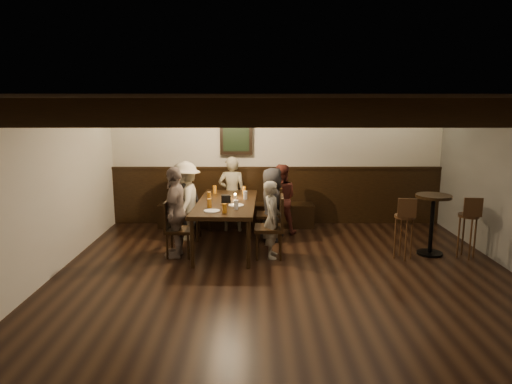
{
  "coord_description": "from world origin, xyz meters",
  "views": [
    {
      "loc": [
        -0.43,
        -5.45,
        2.36
      ],
      "look_at": [
        -0.42,
        1.3,
        1.05
      ],
      "focal_mm": 32.0,
      "sensor_mm": 36.0,
      "label": 1
    }
  ],
  "objects_px": {
    "chair_left_near": "(189,225)",
    "person_bench_centre": "(232,194)",
    "person_bench_right": "(280,199)",
    "person_left_far": "(176,212)",
    "person_right_near": "(272,204)",
    "bar_stool_right": "(467,235)",
    "chair_right_far": "(270,239)",
    "chair_right_near": "(270,224)",
    "person_left_near": "(186,201)",
    "dining_table": "(227,205)",
    "high_top_table": "(432,216)",
    "bar_stool_left": "(404,236)",
    "chair_left_far": "(178,239)",
    "person_bench_left": "(183,198)",
    "person_right_far": "(272,220)"
  },
  "relations": [
    {
      "from": "chair_right_near",
      "to": "person_bench_right",
      "type": "distance_m",
      "value": 0.6
    },
    {
      "from": "chair_right_far",
      "to": "person_right_far",
      "type": "bearing_deg",
      "value": -90.0
    },
    {
      "from": "chair_left_far",
      "to": "chair_right_far",
      "type": "height_order",
      "value": "chair_right_far"
    },
    {
      "from": "chair_left_far",
      "to": "person_bench_right",
      "type": "distance_m",
      "value": 2.14
    },
    {
      "from": "chair_right_near",
      "to": "person_bench_centre",
      "type": "distance_m",
      "value": 1.02
    },
    {
      "from": "person_left_near",
      "to": "bar_stool_left",
      "type": "relative_size",
      "value": 1.41
    },
    {
      "from": "chair_right_far",
      "to": "person_bench_left",
      "type": "height_order",
      "value": "person_bench_left"
    },
    {
      "from": "chair_right_near",
      "to": "person_right_near",
      "type": "bearing_deg",
      "value": -90.0
    },
    {
      "from": "bar_stool_right",
      "to": "chair_right_far",
      "type": "bearing_deg",
      "value": -174.97
    },
    {
      "from": "dining_table",
      "to": "chair_right_far",
      "type": "xyz_separation_m",
      "value": [
        0.7,
        -0.47,
        -0.42
      ]
    },
    {
      "from": "chair_right_near",
      "to": "person_bench_right",
      "type": "xyz_separation_m",
      "value": [
        0.2,
        0.44,
        0.35
      ]
    },
    {
      "from": "bar_stool_right",
      "to": "person_bench_left",
      "type": "bearing_deg",
      "value": 168.39
    },
    {
      "from": "chair_right_far",
      "to": "person_bench_right",
      "type": "distance_m",
      "value": 1.41
    },
    {
      "from": "person_bench_right",
      "to": "person_left_far",
      "type": "height_order",
      "value": "person_left_far"
    },
    {
      "from": "person_left_far",
      "to": "bar_stool_left",
      "type": "distance_m",
      "value": 3.54
    },
    {
      "from": "person_bench_left",
      "to": "person_right_far",
      "type": "height_order",
      "value": "person_bench_left"
    },
    {
      "from": "chair_right_far",
      "to": "person_bench_centre",
      "type": "bearing_deg",
      "value": 25.66
    },
    {
      "from": "person_right_near",
      "to": "bar_stool_right",
      "type": "xyz_separation_m",
      "value": [
        2.99,
        -0.94,
        -0.28
      ]
    },
    {
      "from": "person_bench_centre",
      "to": "person_left_far",
      "type": "height_order",
      "value": "person_left_far"
    },
    {
      "from": "dining_table",
      "to": "chair_right_far",
      "type": "distance_m",
      "value": 0.95
    },
    {
      "from": "person_bench_right",
      "to": "person_right_near",
      "type": "relative_size",
      "value": 1.0
    },
    {
      "from": "person_bench_left",
      "to": "bar_stool_right",
      "type": "height_order",
      "value": "person_bench_left"
    },
    {
      "from": "person_bench_right",
      "to": "bar_stool_right",
      "type": "bearing_deg",
      "value": 155.95
    },
    {
      "from": "person_left_far",
      "to": "person_right_far",
      "type": "distance_m",
      "value": 1.5
    },
    {
      "from": "person_bench_right",
      "to": "person_left_far",
      "type": "distance_m",
      "value": 2.13
    },
    {
      "from": "person_bench_right",
      "to": "chair_left_far",
      "type": "bearing_deg",
      "value": 39.83
    },
    {
      "from": "chair_left_near",
      "to": "bar_stool_left",
      "type": "relative_size",
      "value": 0.87
    },
    {
      "from": "bar_stool_left",
      "to": "high_top_table",
      "type": "bearing_deg",
      "value": 30.54
    },
    {
      "from": "chair_left_far",
      "to": "person_left_near",
      "type": "distance_m",
      "value": 0.99
    },
    {
      "from": "chair_left_near",
      "to": "person_bench_centre",
      "type": "distance_m",
      "value": 1.04
    },
    {
      "from": "chair_left_near",
      "to": "high_top_table",
      "type": "relative_size",
      "value": 0.88
    },
    {
      "from": "person_left_far",
      "to": "high_top_table",
      "type": "xyz_separation_m",
      "value": [
        4.02,
        0.07,
        -0.08
      ]
    },
    {
      "from": "dining_table",
      "to": "person_left_far",
      "type": "relative_size",
      "value": 1.49
    },
    {
      "from": "chair_left_near",
      "to": "person_left_near",
      "type": "xyz_separation_m",
      "value": [
        -0.03,
        0.0,
        0.43
      ]
    },
    {
      "from": "dining_table",
      "to": "high_top_table",
      "type": "relative_size",
      "value": 2.19
    },
    {
      "from": "person_bench_centre",
      "to": "high_top_table",
      "type": "distance_m",
      "value": 3.51
    },
    {
      "from": "chair_right_near",
      "to": "person_bench_left",
      "type": "height_order",
      "value": "person_bench_left"
    },
    {
      "from": "person_bench_left",
      "to": "person_bench_centre",
      "type": "xyz_separation_m",
      "value": [
        0.9,
        0.12,
        0.05
      ]
    },
    {
      "from": "person_bench_left",
      "to": "bar_stool_right",
      "type": "relative_size",
      "value": 1.33
    },
    {
      "from": "chair_left_near",
      "to": "chair_right_far",
      "type": "bearing_deg",
      "value": 57.97
    },
    {
      "from": "person_left_near",
      "to": "person_left_far",
      "type": "distance_m",
      "value": 0.9
    },
    {
      "from": "person_right_near",
      "to": "bar_stool_right",
      "type": "bearing_deg",
      "value": -105.38
    },
    {
      "from": "chair_right_near",
      "to": "person_left_far",
      "type": "relative_size",
      "value": 0.67
    },
    {
      "from": "person_bench_right",
      "to": "bar_stool_right",
      "type": "relative_size",
      "value": 1.31
    },
    {
      "from": "person_left_far",
      "to": "person_right_near",
      "type": "bearing_deg",
      "value": 120.96
    },
    {
      "from": "chair_left_near",
      "to": "high_top_table",
      "type": "distance_m",
      "value": 4.06
    },
    {
      "from": "person_left_near",
      "to": "person_right_far",
      "type": "bearing_deg",
      "value": 59.04
    },
    {
      "from": "bar_stool_left",
      "to": "person_left_far",
      "type": "bearing_deg",
      "value": -174.01
    },
    {
      "from": "person_right_near",
      "to": "bar_stool_right",
      "type": "relative_size",
      "value": 1.31
    },
    {
      "from": "person_bench_left",
      "to": "bar_stool_right",
      "type": "bearing_deg",
      "value": 164.67
    }
  ]
}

